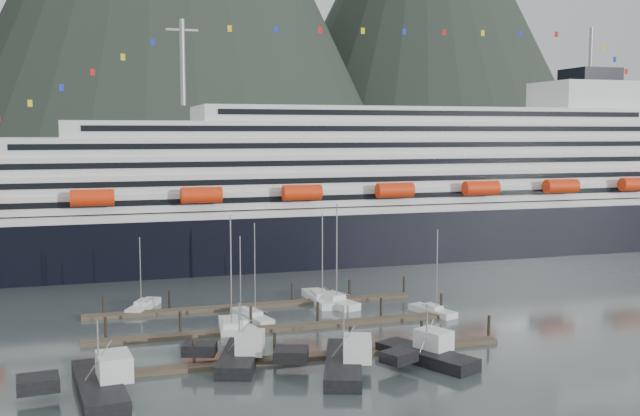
% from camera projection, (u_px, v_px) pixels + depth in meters
% --- Properties ---
extents(ground, '(1600.00, 1600.00, 0.00)m').
position_uv_depth(ground, '(320.00, 333.00, 94.76)').
color(ground, '#404C4B').
rests_on(ground, ground).
extents(cruise_ship, '(210.00, 30.40, 50.30)m').
position_uv_depth(cruise_ship, '(380.00, 196.00, 154.55)').
color(cruise_ship, black).
rests_on(cruise_ship, ground).
extents(dock_near, '(48.18, 2.28, 3.20)m').
position_uv_depth(dock_near, '(304.00, 357.00, 83.83)').
color(dock_near, '#403629').
rests_on(dock_near, ground).
extents(dock_mid, '(48.18, 2.28, 3.20)m').
position_uv_depth(dock_mid, '(276.00, 328.00, 96.19)').
color(dock_mid, '#403629').
rests_on(dock_mid, ground).
extents(dock_far, '(48.18, 2.28, 3.20)m').
position_uv_depth(dock_far, '(255.00, 305.00, 108.55)').
color(dock_far, '#403629').
rests_on(dock_far, ground).
extents(sailboat_b, '(4.25, 11.23, 15.66)m').
position_uv_depth(sailboat_b, '(231.00, 330.00, 94.58)').
color(sailboat_b, silver).
rests_on(sailboat_b, ground).
extents(sailboat_c, '(3.68, 8.51, 12.53)m').
position_uv_depth(sailboat_c, '(239.00, 325.00, 96.94)').
color(sailboat_c, silver).
rests_on(sailboat_c, ground).
extents(sailboat_d, '(4.47, 9.67, 13.66)m').
position_uv_depth(sailboat_d, '(252.00, 317.00, 101.38)').
color(sailboat_d, silver).
rests_on(sailboat_d, ground).
extents(sailboat_e, '(5.63, 8.79, 10.90)m').
position_uv_depth(sailboat_e, '(143.00, 306.00, 107.39)').
color(sailboat_e, silver).
rests_on(sailboat_e, ground).
extents(sailboat_f, '(5.59, 10.58, 15.62)m').
position_uv_depth(sailboat_f, '(333.00, 302.00, 110.01)').
color(sailboat_f, silver).
rests_on(sailboat_f, ground).
extents(sailboat_g, '(2.97, 11.40, 13.90)m').
position_uv_depth(sailboat_g, '(320.00, 299.00, 111.81)').
color(sailboat_g, silver).
rests_on(sailboat_g, ground).
extents(sailboat_h, '(4.52, 8.06, 12.35)m').
position_uv_depth(sailboat_h, '(432.00, 311.00, 104.53)').
color(sailboat_h, silver).
rests_on(sailboat_h, ground).
extents(trawler_a, '(10.83, 14.95, 8.09)m').
position_uv_depth(trawler_a, '(97.00, 384.00, 72.63)').
color(trawler_a, black).
rests_on(trawler_a, ground).
extents(trawler_b, '(9.93, 12.22, 7.57)m').
position_uv_depth(trawler_b, '(238.00, 356.00, 82.01)').
color(trawler_b, black).
rests_on(trawler_b, ground).
extents(trawler_c, '(11.80, 15.21, 7.58)m').
position_uv_depth(trawler_c, '(342.00, 362.00, 79.85)').
color(trawler_c, black).
rests_on(trawler_c, ground).
extents(trawler_d, '(10.52, 12.51, 7.23)m').
position_uv_depth(trawler_d, '(426.00, 354.00, 82.59)').
color(trawler_d, black).
rests_on(trawler_d, ground).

